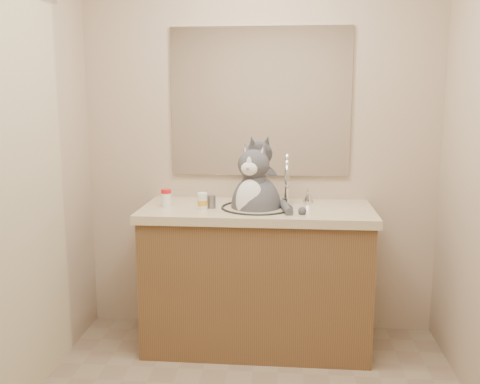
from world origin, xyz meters
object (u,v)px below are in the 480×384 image
object	(u,v)px
pill_bottle_redcap	(166,198)
grey_canister	(212,202)
cat	(256,202)
pill_bottle_orange	(202,201)

from	to	relation	value
pill_bottle_redcap	grey_canister	distance (m)	0.27
cat	pill_bottle_redcap	world-z (taller)	cat
cat	pill_bottle_redcap	xyz separation A→B (m)	(-0.52, -0.03, 0.02)
cat	pill_bottle_orange	bearing A→B (deg)	-147.64
pill_bottle_redcap	grey_canister	world-z (taller)	pill_bottle_redcap
pill_bottle_orange	grey_canister	size ratio (longest dim) A/B	1.26
pill_bottle_orange	grey_canister	bearing A→B (deg)	38.41
pill_bottle_redcap	grey_canister	bearing A→B (deg)	-4.93
cat	pill_bottle_orange	world-z (taller)	cat
cat	grey_canister	xyz separation A→B (m)	(-0.25, -0.05, 0.01)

